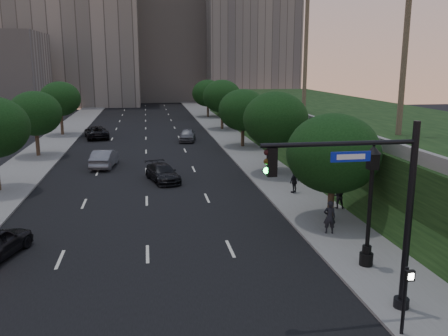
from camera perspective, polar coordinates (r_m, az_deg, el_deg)
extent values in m
plane|color=black|center=(18.65, -9.10, -16.14)|extent=(160.00, 160.00, 0.00)
cube|color=black|center=(47.24, -9.35, 1.50)|extent=(16.00, 140.00, 0.02)
cube|color=slate|center=(48.29, 2.90, 1.97)|extent=(4.50, 140.00, 0.15)
cube|color=slate|center=(48.37, -21.59, 1.12)|extent=(4.50, 140.00, 0.15)
cube|color=black|center=(49.94, 16.75, 4.05)|extent=(18.00, 90.00, 4.00)
cube|color=slate|center=(46.57, 7.42, 6.81)|extent=(0.35, 90.00, 0.70)
cube|color=gray|center=(109.55, -17.38, 15.69)|extent=(26.00, 20.00, 32.00)
cube|color=#9E9991|center=(118.61, -6.69, 14.42)|extent=(22.00, 18.00, 26.00)
cube|color=slate|center=(115.25, 2.79, 17.03)|extent=(20.00, 22.00, 36.00)
cylinder|color=#38281C|center=(27.44, 12.74, -3.59)|extent=(0.36, 0.36, 2.86)
ellipsoid|color=black|center=(26.85, 13.01, 1.75)|extent=(5.20, 5.20, 4.42)
cylinder|color=#38281C|center=(38.47, 6.13, 1.52)|extent=(0.36, 0.36, 3.21)
ellipsoid|color=black|center=(38.03, 6.23, 5.84)|extent=(5.20, 5.20, 4.42)
cylinder|color=#38281C|center=(50.97, 2.26, 4.08)|extent=(0.36, 0.36, 2.86)
ellipsoid|color=black|center=(50.65, 2.29, 6.99)|extent=(5.20, 5.20, 4.42)
cylinder|color=#38281C|center=(64.61, -0.23, 6.04)|extent=(0.36, 0.36, 3.21)
ellipsoid|color=black|center=(64.34, -0.23, 8.62)|extent=(5.20, 5.20, 4.42)
cylinder|color=#38281C|center=(79.40, -1.95, 7.11)|extent=(0.36, 0.36, 2.86)
ellipsoid|color=black|center=(79.19, -1.96, 8.98)|extent=(5.20, 5.20, 4.42)
cylinder|color=#38281C|center=(49.10, -21.54, 2.97)|extent=(0.36, 0.36, 2.99)
ellipsoid|color=black|center=(48.77, -21.79, 6.12)|extent=(5.00, 5.00, 4.25)
cylinder|color=#38281C|center=(62.71, -18.93, 5.18)|extent=(0.36, 0.36, 3.26)
ellipsoid|color=black|center=(62.43, -19.12, 7.88)|extent=(5.00, 5.00, 4.25)
cylinder|color=#4C4233|center=(35.00, 20.97, 13.52)|extent=(0.40, 0.40, 12.00)
cylinder|color=#4C4233|center=(49.07, 9.86, 15.09)|extent=(0.40, 0.40, 14.50)
cylinder|color=black|center=(17.95, 21.32, -5.86)|extent=(0.24, 0.24, 7.00)
cylinder|color=black|center=(19.18, 20.53, -15.13)|extent=(0.56, 0.56, 0.50)
cylinder|color=black|center=(16.09, 13.79, 2.87)|extent=(5.40, 0.16, 0.16)
cube|color=black|center=(15.44, 5.79, 0.70)|extent=(0.32, 0.22, 0.95)
sphere|color=black|center=(15.33, 5.17, 1.88)|extent=(0.20, 0.20, 0.20)
sphere|color=#3F2B0A|center=(15.39, 5.15, 0.78)|extent=(0.20, 0.20, 0.20)
sphere|color=#19F24C|center=(15.45, 5.13, -0.31)|extent=(0.20, 0.20, 0.20)
cube|color=#0D21B5|center=(16.33, 15.00, 1.33)|extent=(1.40, 0.05, 0.35)
cylinder|color=black|center=(22.26, 16.71, -10.62)|extent=(0.60, 0.60, 0.70)
cylinder|color=black|center=(22.07, 16.79, -9.42)|extent=(0.40, 0.40, 0.40)
cylinder|color=black|center=(21.44, 17.12, -4.58)|extent=(0.18, 0.18, 3.60)
cube|color=black|center=(20.95, 17.48, 0.79)|extent=(0.42, 0.42, 0.70)
cone|color=black|center=(20.86, 17.57, 2.14)|extent=(0.64, 0.64, 0.35)
sphere|color=black|center=(20.83, 17.60, 2.68)|extent=(0.14, 0.14, 0.14)
cylinder|color=black|center=(17.09, 20.85, -14.94)|extent=(0.12, 0.12, 2.50)
cube|color=black|center=(16.51, 21.45, -11.96)|extent=(0.30, 0.14, 0.35)
cube|color=white|center=(16.45, 21.59, -12.06)|extent=(0.18, 0.02, 0.22)
imported|color=slate|center=(42.54, -14.19, 1.13)|extent=(2.25, 4.92, 1.56)
imported|color=black|center=(59.19, -15.09, 4.18)|extent=(3.51, 5.85, 1.52)
imported|color=black|center=(36.59, -7.39, -0.60)|extent=(2.96, 4.86, 1.32)
imported|color=#57585E|center=(55.25, -4.43, 3.99)|extent=(2.42, 4.57, 1.48)
imported|color=black|center=(25.47, 12.58, -5.79)|extent=(0.70, 0.52, 1.76)
imported|color=black|center=(29.96, 13.61, -3.28)|extent=(0.87, 0.75, 1.54)
imported|color=black|center=(32.91, 8.46, -1.63)|extent=(0.97, 0.83, 1.56)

